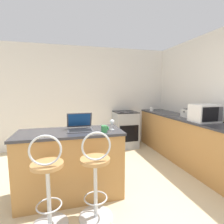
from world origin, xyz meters
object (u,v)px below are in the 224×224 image
at_px(laptop, 80,126).
at_px(stove_range, 125,129).
at_px(bar_stool_far, 96,178).
at_px(mug_white, 152,109).
at_px(wine_glass_tall, 112,122).
at_px(microwave, 205,113).
at_px(toaster, 188,113).
at_px(bar_stool_near, 48,184).
at_px(mug_green, 104,129).

relative_size(laptop, stove_range, 0.37).
xyz_separation_m(bar_stool_far, mug_white, (1.90, 2.32, 0.48)).
relative_size(laptop, wine_glass_tall, 2.39).
relative_size(microwave, toaster, 1.73).
height_order(laptop, stove_range, laptop).
bearing_deg(microwave, wine_glass_tall, -174.17).
bearing_deg(wine_glass_tall, bar_stool_far, -123.51).
bearing_deg(toaster, bar_stool_far, -150.95).
relative_size(bar_stool_far, wine_glass_tall, 7.17).
distance_m(laptop, stove_range, 2.30).
distance_m(stove_range, mug_white, 0.88).
bearing_deg(stove_range, laptop, -125.91).
bearing_deg(bar_stool_far, bar_stool_near, 180.00).
height_order(bar_stool_far, wine_glass_tall, wine_glass_tall).
height_order(bar_stool_near, microwave, microwave).
height_order(mug_white, wine_glass_tall, wine_glass_tall).
relative_size(mug_green, wine_glass_tall, 0.66).
bearing_deg(bar_stool_near, wine_glass_tall, 30.33).
relative_size(toaster, wine_glass_tall, 1.79).
relative_size(microwave, mug_white, 4.44).
distance_m(bar_stool_far, wine_glass_tall, 0.80).
height_order(bar_stool_far, laptop, laptop).
bearing_deg(microwave, mug_white, 96.07).
distance_m(mug_white, mug_green, 2.59).
height_order(toaster, wine_glass_tall, toaster).
bearing_deg(bar_stool_near, mug_green, 27.87).
height_order(microwave, wine_glass_tall, microwave).
height_order(laptop, wine_glass_tall, laptop).
bearing_deg(toaster, microwave, -96.77).
height_order(bar_stool_far, mug_white, bar_stool_far).
height_order(stove_range, mug_white, mug_white).
bearing_deg(laptop, stove_range, 54.09).
distance_m(bar_stool_far, toaster, 2.49).
xyz_separation_m(bar_stool_near, wine_glass_tall, (0.84, 0.49, 0.54)).
xyz_separation_m(bar_stool_far, laptop, (-0.12, 0.60, 0.49)).
xyz_separation_m(laptop, stove_range, (1.31, 1.81, -0.53)).
bearing_deg(mug_white, mug_green, -131.31).
relative_size(stove_range, mug_green, 9.67).
bearing_deg(mug_green, stove_range, 63.71).
distance_m(bar_stool_near, mug_green, 0.92).
distance_m(bar_stool_far, stove_range, 2.69).
relative_size(laptop, toaster, 1.34).
xyz_separation_m(bar_stool_far, stove_range, (1.19, 2.41, -0.04)).
xyz_separation_m(laptop, mug_green, (0.30, -0.23, -0.01)).
xyz_separation_m(toaster, mug_green, (-1.95, -0.81, -0.04)).
bearing_deg(mug_white, microwave, -83.93).
bearing_deg(bar_stool_near, stove_range, 54.67).
relative_size(bar_stool_near, laptop, 3.00).
height_order(laptop, microwave, microwave).
height_order(microwave, mug_green, microwave).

